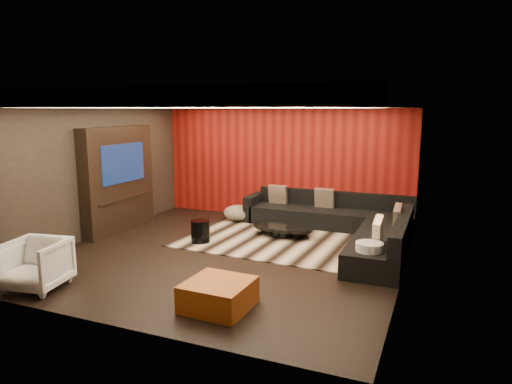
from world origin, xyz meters
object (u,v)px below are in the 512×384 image
at_px(drum_stool, 200,231).
at_px(orange_ottoman, 218,295).
at_px(white_side_table, 369,259).
at_px(sectional_sofa, 346,225).
at_px(coffee_table, 282,230).
at_px(armchair, 36,265).

bearing_deg(drum_stool, orange_ottoman, -56.06).
height_order(white_side_table, sectional_sofa, sectional_sofa).
height_order(coffee_table, drum_stool, drum_stool).
relative_size(orange_ottoman, sectional_sofa, 0.22).
relative_size(coffee_table, orange_ottoman, 1.62).
xyz_separation_m(armchair, sectional_sofa, (3.58, 4.36, -0.10)).
height_order(drum_stool, white_side_table, white_side_table).
bearing_deg(orange_ottoman, drum_stool, 123.94).
bearing_deg(coffee_table, orange_ottoman, -84.23).
bearing_deg(armchair, drum_stool, 59.77).
distance_m(white_side_table, armchair, 4.95).
bearing_deg(coffee_table, armchair, -121.06).
distance_m(coffee_table, armchair, 4.60).
relative_size(coffee_table, white_side_table, 2.46).
bearing_deg(white_side_table, drum_stool, 170.70).
bearing_deg(sectional_sofa, white_side_table, -68.95).
xyz_separation_m(coffee_table, armchair, (-2.37, -3.93, 0.23)).
bearing_deg(drum_stool, sectional_sofa, 29.91).
bearing_deg(armchair, orange_ottoman, -1.36).
bearing_deg(orange_ottoman, armchair, -171.09).
xyz_separation_m(coffee_table, white_side_table, (1.97, -1.57, 0.14)).
bearing_deg(drum_stool, white_side_table, -9.30).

